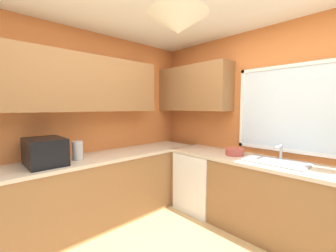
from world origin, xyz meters
name	(u,v)px	position (x,y,z in m)	size (l,w,h in m)	color
room_shell	(159,82)	(-0.78, 0.49, 1.80)	(3.66, 3.48, 2.58)	#D17238
counter_run_left	(95,191)	(-1.46, 0.00, 0.44)	(0.65, 3.09, 0.88)	olive
counter_run_back	(273,200)	(0.21, 1.37, 0.44)	(2.75, 0.65, 0.88)	olive
dishwasher	(201,181)	(-0.80, 1.34, 0.42)	(0.60, 0.60, 0.84)	white
microwave	(45,152)	(-1.46, -0.55, 1.03)	(0.48, 0.36, 0.29)	black
kettle	(78,150)	(-1.44, -0.21, 0.99)	(0.12, 0.12, 0.22)	#B7B7BC
sink_assembly	(276,161)	(0.21, 1.38, 0.89)	(0.66, 0.40, 0.19)	#9EA0A5
bowl	(235,152)	(-0.29, 1.37, 0.93)	(0.23, 0.23, 0.09)	#B74C42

